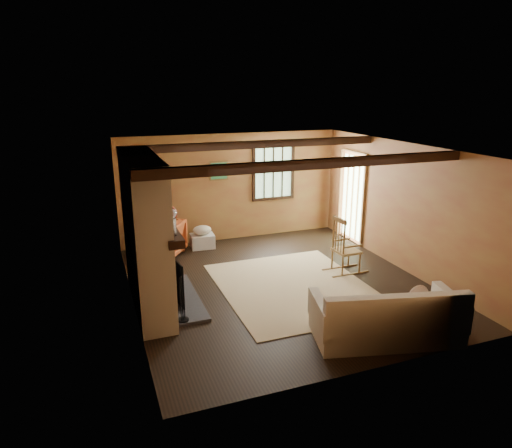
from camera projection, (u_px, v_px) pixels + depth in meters
name	position (u px, v px, depth m)	size (l,w,h in m)	color
ground	(279.00, 284.00, 8.10)	(5.50, 5.50, 0.00)	black
room_envelope	(286.00, 190.00, 7.93)	(5.02, 5.52, 2.44)	olive
fireplace	(147.00, 239.00, 7.04)	(1.02, 2.30, 2.40)	#AB5B42
rug	(294.00, 287.00, 7.99)	(2.50, 3.00, 0.01)	beige
rocking_chair	(345.00, 249.00, 8.52)	(0.80, 0.46, 1.08)	tan
sofa	(388.00, 320.00, 6.26)	(2.16, 1.34, 0.81)	silver
firewood_pile	(148.00, 245.00, 9.76)	(0.61, 0.11, 0.22)	brown
laundry_basket	(202.00, 241.00, 9.90)	(0.50, 0.38, 0.30)	silver
basket_pillow	(202.00, 230.00, 9.83)	(0.40, 0.32, 0.20)	silver
armchair	(162.00, 238.00, 9.40)	(0.78, 0.80, 0.73)	#BF6026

